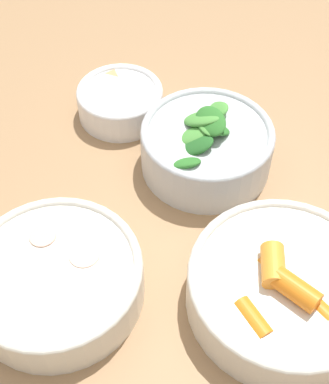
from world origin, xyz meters
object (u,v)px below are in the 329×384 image
(bowl_greens, at_px, (206,145))
(bowl_beans_hotdog, at_px, (56,280))
(bowl_cookies, at_px, (120,100))
(bowl_carrots, at_px, (283,288))

(bowl_greens, relative_size, bowl_beans_hotdog, 0.90)
(bowl_cookies, bearing_deg, bowl_beans_hotdog, 77.46)
(bowl_beans_hotdog, distance_m, bowl_cookies, 0.29)
(bowl_greens, distance_m, bowl_cookies, 0.15)
(bowl_carrots, bearing_deg, bowl_cookies, -60.85)
(bowl_greens, bearing_deg, bowl_beans_hotdog, 46.13)
(bowl_carrots, distance_m, bowl_greens, 0.21)
(bowl_greens, height_order, bowl_beans_hotdog, bowl_greens)
(bowl_carrots, xyz_separation_m, bowl_greens, (0.06, -0.20, 0.01))
(bowl_greens, distance_m, bowl_beans_hotdog, 0.25)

